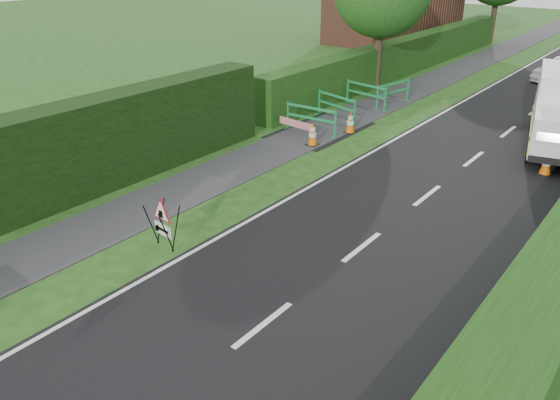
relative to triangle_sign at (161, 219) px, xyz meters
The scene contains 12 objects.
ground 2.17m from the triangle_sign, 59.98° to the right, with size 120.00×120.00×0.00m, color #1B4313.
footpath 33.29m from the triangle_sign, 93.40° to the left, with size 2.00×90.00×0.02m, color #2D2D30.
hedge_west_far 20.63m from the triangle_sign, 101.12° to the left, with size 1.00×24.00×1.80m, color #14380F.
triangle_sign is the anchor object (origin of this frame).
traffic_cone_0 11.30m from the triangle_sign, 60.14° to the left, with size 0.38×0.38×0.79m.
traffic_cone_3 7.82m from the triangle_sign, 99.47° to the left, with size 0.38×0.38×0.79m.
traffic_cone_4 9.69m from the triangle_sign, 95.80° to the left, with size 0.38×0.38×0.79m.
ped_barrier_0 9.01m from the triangle_sign, 103.46° to the left, with size 2.07×0.44×1.00m.
ped_barrier_1 10.94m from the triangle_sign, 101.94° to the left, with size 2.08×0.87×1.00m.
ped_barrier_2 13.19m from the triangle_sign, 99.92° to the left, with size 2.09×0.70×1.00m.
ped_barrier_3 14.03m from the triangle_sign, 96.19° to the left, with size 0.76×2.09×1.00m.
redwhite_plank 8.51m from the triangle_sign, 105.91° to the left, with size 1.50×0.04×0.25m, color red.
Camera 1 is at (7.57, -5.04, 6.20)m, focal length 35.00 mm.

